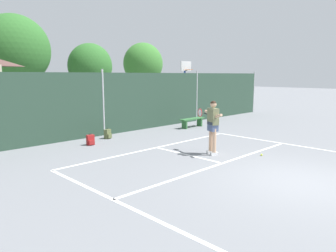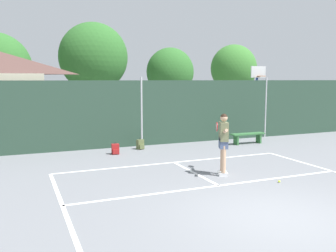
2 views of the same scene
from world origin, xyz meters
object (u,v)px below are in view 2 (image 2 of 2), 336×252
(tennis_ball, at_px, (279,181))
(backpack_red, at_px, (115,149))
(courtside_bench, at_px, (248,136))
(tennis_player, at_px, (223,139))
(basketball_hoop, at_px, (257,90))
(backpack_olive, at_px, (140,145))

(tennis_ball, xyz_separation_m, backpack_red, (-3.23, 5.56, 0.16))
(tennis_ball, bearing_deg, courtside_bench, 63.14)
(tennis_player, relative_size, backpack_red, 4.01)
(backpack_red, relative_size, courtside_bench, 0.29)
(basketball_hoop, relative_size, tennis_ball, 53.79)
(tennis_player, height_order, tennis_ball, tennis_player)
(backpack_olive, relative_size, courtside_bench, 0.29)
(backpack_olive, bearing_deg, tennis_player, -78.38)
(backpack_red, xyz_separation_m, courtside_bench, (6.02, -0.05, 0.17))
(courtside_bench, bearing_deg, basketball_hoop, 47.96)
(courtside_bench, bearing_deg, backpack_olive, 172.36)
(tennis_player, distance_m, backpack_red, 4.87)
(basketball_hoop, bearing_deg, tennis_player, -132.19)
(tennis_ball, relative_size, backpack_red, 0.14)
(tennis_player, bearing_deg, backpack_olive, 101.62)
(backpack_olive, bearing_deg, backpack_red, -153.64)
(tennis_player, distance_m, courtside_bench, 5.73)
(basketball_hoop, height_order, tennis_player, basketball_hoop)
(basketball_hoop, relative_size, courtside_bench, 2.22)
(backpack_olive, bearing_deg, tennis_ball, -71.83)
(basketball_hoop, bearing_deg, backpack_red, -162.63)
(tennis_player, height_order, courtside_bench, tennis_player)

